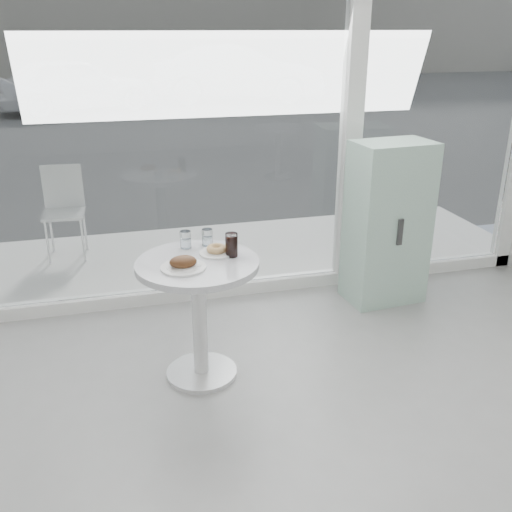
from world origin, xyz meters
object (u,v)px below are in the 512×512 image
object	(u,v)px
mint_cabinet	(387,224)
patio_chair	(64,205)
car_silver	(238,74)
water_tumbler_a	(186,241)
cola_glass	(232,245)
main_table	(199,295)
plate_fritter	(184,264)
plate_donut	(217,251)
car_white	(74,84)
water_tumbler_b	(207,238)

from	to	relation	value
mint_cabinet	patio_chair	xyz separation A→B (m)	(-2.46, 1.50, -0.11)
car_silver	water_tumbler_a	world-z (taller)	car_silver
car_silver	cola_glass	size ratio (longest dim) A/B	33.46
main_table	mint_cabinet	size ratio (longest dim) A/B	0.61
main_table	plate_fritter	bearing A→B (deg)	-136.39
plate_fritter	patio_chair	bearing A→B (deg)	108.87
water_tumbler_a	mint_cabinet	bearing A→B (deg)	17.16
main_table	patio_chair	distance (m)	2.39
main_table	car_silver	world-z (taller)	car_silver
mint_cabinet	plate_donut	size ratio (longest dim) A/B	6.11
water_tumbler_a	car_white	bearing A→B (deg)	94.97
car_white	car_silver	xyz separation A→B (m)	(4.47, 0.92, 0.11)
mint_cabinet	plate_donut	distance (m)	1.59
main_table	water_tumbler_a	bearing A→B (deg)	98.12
plate_donut	car_silver	bearing A→B (deg)	76.51
car_white	water_tumbler_a	distance (m)	12.43
car_white	patio_chair	bearing A→B (deg)	162.94
plate_fritter	water_tumbler_a	bearing A→B (deg)	80.00
patio_chair	water_tumbler_b	bearing A→B (deg)	-61.31
patio_chair	car_silver	distance (m)	12.07
plate_donut	water_tumbler_a	xyz separation A→B (m)	(-0.16, 0.14, 0.03)
car_white	car_silver	size ratio (longest dim) A/B	0.83
main_table	water_tumbler_a	world-z (taller)	water_tumbler_a
water_tumbler_b	cola_glass	size ratio (longest dim) A/B	0.75
mint_cabinet	main_table	bearing A→B (deg)	-160.48
plate_fritter	cola_glass	bearing A→B (deg)	20.24
mint_cabinet	water_tumbler_b	bearing A→B (deg)	-166.83
cola_glass	mint_cabinet	bearing A→B (deg)	26.97
patio_chair	water_tumbler_a	distance (m)	2.19
car_silver	patio_chair	bearing A→B (deg)	170.14
car_white	water_tumbler_a	size ratio (longest dim) A/B	36.17
main_table	car_silver	size ratio (longest dim) A/B	0.16
patio_chair	water_tumbler_a	bearing A→B (deg)	-64.65
car_silver	plate_donut	distance (m)	13.82
patio_chair	car_silver	world-z (taller)	car_silver
patio_chair	plate_donut	xyz separation A→B (m)	(1.01, -2.14, 0.27)
car_silver	cola_glass	bearing A→B (deg)	177.55
main_table	car_silver	distance (m)	13.94
plate_donut	cola_glass	distance (m)	0.11
patio_chair	water_tumbler_b	size ratio (longest dim) A/B	7.75
main_table	plate_fritter	xyz separation A→B (m)	(-0.09, -0.08, 0.25)
car_white	cola_glass	xyz separation A→B (m)	(1.32, -12.58, 0.17)
water_tumbler_b	cola_glass	distance (m)	0.24
car_white	water_tumbler_b	distance (m)	12.43
plate_donut	water_tumbler_a	distance (m)	0.22
car_white	plate_fritter	size ratio (longest dim) A/B	15.37
mint_cabinet	patio_chair	bearing A→B (deg)	143.52
car_silver	cola_glass	distance (m)	13.86
mint_cabinet	cola_glass	bearing A→B (deg)	-158.12
mint_cabinet	cola_glass	world-z (taller)	mint_cabinet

